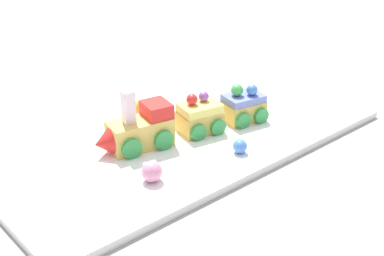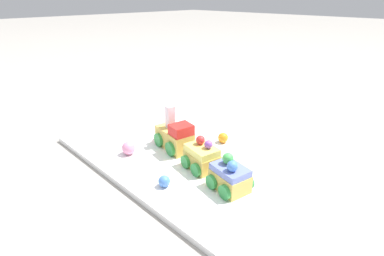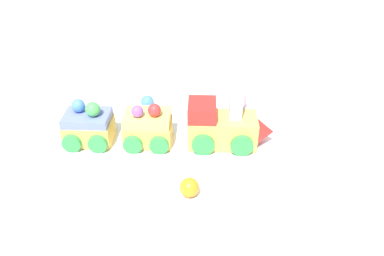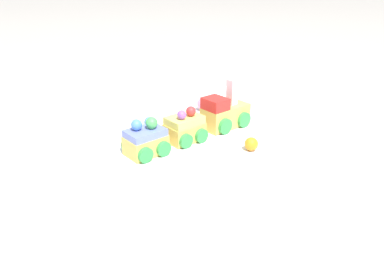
{
  "view_description": "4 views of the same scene",
  "coord_description": "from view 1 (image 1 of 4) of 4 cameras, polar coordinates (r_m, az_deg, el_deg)",
  "views": [
    {
      "loc": [
        0.5,
        0.61,
        0.41
      ],
      "look_at": [
        0.0,
        0.04,
        0.04
      ],
      "focal_mm": 50.0,
      "sensor_mm": 36.0,
      "label": 1
    },
    {
      "loc": [
        -0.39,
        0.4,
        0.34
      ],
      "look_at": [
        0.03,
        -0.01,
        0.08
      ],
      "focal_mm": 28.0,
      "sensor_mm": 36.0,
      "label": 2
    },
    {
      "loc": [
        -0.03,
        -0.44,
        0.34
      ],
      "look_at": [
        0.03,
        0.0,
        0.04
      ],
      "focal_mm": 35.0,
      "sensor_mm": 36.0,
      "label": 3
    },
    {
      "loc": [
        -0.52,
        -0.41,
        0.31
      ],
      "look_at": [
        -0.02,
        0.01,
        0.04
      ],
      "focal_mm": 35.0,
      "sensor_mm": 36.0,
      "label": 4
    }
  ],
  "objects": [
    {
      "name": "cake_car_lemon",
      "position": [
        0.88,
        0.8,
        1.16
      ],
      "size": [
        0.08,
        0.07,
        0.07
      ],
      "rotation": [
        0.0,
        0.0,
        -0.19
      ],
      "color": "#E0BC56",
      "rests_on": "display_board"
    },
    {
      "name": "display_board",
      "position": [
        0.88,
        -1.26,
        -0.86
      ],
      "size": [
        0.64,
        0.33,
        0.01
      ],
      "primitive_type": "cube",
      "color": "white",
      "rests_on": "ground_plane"
    },
    {
      "name": "ground_plane",
      "position": [
        0.89,
        -1.26,
        -1.2
      ],
      "size": [
        10.0,
        10.0,
        0.0
      ],
      "primitive_type": "plane",
      "color": "gray"
    },
    {
      "name": "gumball_blue",
      "position": [
        0.82,
        5.14,
        -1.95
      ],
      "size": [
        0.02,
        0.02,
        0.02
      ],
      "primitive_type": "sphere",
      "color": "#4C84E0",
      "rests_on": "display_board"
    },
    {
      "name": "gumball_pink",
      "position": [
        0.75,
        -4.31,
        -4.65
      ],
      "size": [
        0.03,
        0.03,
        0.03
      ],
      "primitive_type": "sphere",
      "color": "pink",
      "rests_on": "display_board"
    },
    {
      "name": "cake_car_blueberry",
      "position": [
        0.92,
        5.47,
        2.3
      ],
      "size": [
        0.08,
        0.07,
        0.07
      ],
      "rotation": [
        0.0,
        0.0,
        -0.19
      ],
      "color": "#E0BC56",
      "rests_on": "display_board"
    },
    {
      "name": "gumball_orange",
      "position": [
        0.94,
        -5.99,
        2.09
      ],
      "size": [
        0.02,
        0.02,
        0.02
      ],
      "primitive_type": "sphere",
      "color": "orange",
      "rests_on": "display_board"
    },
    {
      "name": "cake_train_locomotive",
      "position": [
        0.83,
        -5.96,
        -0.33
      ],
      "size": [
        0.13,
        0.08,
        0.1
      ],
      "rotation": [
        0.0,
        0.0,
        -0.19
      ],
      "color": "#E0BC56",
      "rests_on": "display_board"
    }
  ]
}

